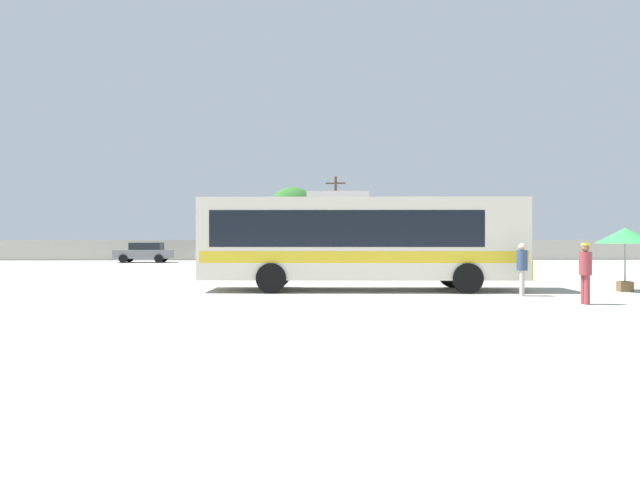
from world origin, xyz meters
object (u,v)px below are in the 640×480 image
object	(u,v)px
vendor_umbrella_secondary_green	(625,237)
roadside_tree_midleft	(293,208)
utility_pole_near	(336,216)
parked_car_leftmost_grey	(145,252)
parked_car_second_silver	(224,252)
roadside_tree_left	(215,214)
passenger_waiting_on_apron	(585,269)
parked_car_third_silver	(311,252)
coach_bus_cream_yellow	(358,238)
attendant_by_bus_door	(522,266)

from	to	relation	value
vendor_umbrella_secondary_green	roadside_tree_midleft	xyz separation A→B (m)	(-12.47, 34.52, 2.78)
utility_pole_near	parked_car_leftmost_grey	bearing A→B (deg)	-152.48
parked_car_second_silver	roadside_tree_left	distance (m)	11.00
parked_car_leftmost_grey	vendor_umbrella_secondary_green	bearing A→B (deg)	-46.33
passenger_waiting_on_apron	roadside_tree_midleft	world-z (taller)	roadside_tree_midleft
parked_car_second_silver	parked_car_leftmost_grey	bearing A→B (deg)	-178.94
parked_car_leftmost_grey	parked_car_third_silver	distance (m)	12.74
passenger_waiting_on_apron	parked_car_third_silver	xyz separation A→B (m)	(-7.58, 28.53, -0.21)
roadside_tree_midleft	parked_car_third_silver	bearing A→B (deg)	-80.74
coach_bus_cream_yellow	utility_pole_near	size ratio (longest dim) A/B	1.57
coach_bus_cream_yellow	parked_car_third_silver	world-z (taller)	coach_bus_cream_yellow
vendor_umbrella_secondary_green	parked_car_second_silver	distance (m)	30.44
parked_car_leftmost_grey	utility_pole_near	distance (m)	17.26
parked_car_third_silver	passenger_waiting_on_apron	bearing A→B (deg)	-75.13
coach_bus_cream_yellow	utility_pole_near	distance (m)	31.83
parked_car_leftmost_grey	coach_bus_cream_yellow	bearing A→B (deg)	-59.32
passenger_waiting_on_apron	utility_pole_near	distance (m)	36.90
roadside_tree_left	roadside_tree_midleft	size ratio (longest dim) A/B	0.86
parked_car_second_silver	utility_pole_near	size ratio (longest dim) A/B	0.56
utility_pole_near	parked_car_third_silver	bearing A→B (deg)	-106.44
parked_car_leftmost_grey	parked_car_second_silver	world-z (taller)	parked_car_leftmost_grey
vendor_umbrella_secondary_green	roadside_tree_left	size ratio (longest dim) A/B	0.40
attendant_by_bus_door	vendor_umbrella_secondary_green	world-z (taller)	vendor_umbrella_secondary_green
passenger_waiting_on_apron	roadside_tree_left	xyz separation A→B (m)	(-16.52, 38.89, 3.16)
passenger_waiting_on_apron	vendor_umbrella_secondary_green	world-z (taller)	vendor_umbrella_secondary_green
parked_car_second_silver	attendant_by_bus_door	bearing A→B (deg)	-63.00
vendor_umbrella_secondary_green	parked_car_leftmost_grey	size ratio (longest dim) A/B	0.53
passenger_waiting_on_apron	roadside_tree_left	distance (m)	42.37
attendant_by_bus_door	roadside_tree_left	xyz separation A→B (m)	(-15.60, 36.44, 3.18)
coach_bus_cream_yellow	parked_car_leftmost_grey	size ratio (longest dim) A/B	2.70
roadside_tree_midleft	attendant_by_bus_door	bearing A→B (deg)	-77.04
attendant_by_bus_door	roadside_tree_midleft	world-z (taller)	roadside_tree_midleft
coach_bus_cream_yellow	attendant_by_bus_door	xyz separation A→B (m)	(5.21, -2.20, -0.92)
attendant_by_bus_door	parked_car_third_silver	xyz separation A→B (m)	(-6.66, 26.08, -0.19)
parked_car_third_silver	vendor_umbrella_secondary_green	bearing A→B (deg)	-66.25
attendant_by_bus_door	parked_car_second_silver	bearing A→B (deg)	117.00
parked_car_second_silver	roadside_tree_left	size ratio (longest dim) A/B	0.72
parked_car_leftmost_grey	parked_car_second_silver	xyz separation A→B (m)	(6.03, 0.11, -0.04)
passenger_waiting_on_apron	roadside_tree_left	size ratio (longest dim) A/B	0.31
vendor_umbrella_secondary_green	parked_car_third_silver	distance (m)	26.99
utility_pole_near	roadside_tree_left	distance (m)	11.54
passenger_waiting_on_apron	roadside_tree_left	bearing A→B (deg)	113.01
attendant_by_bus_door	vendor_umbrella_secondary_green	size ratio (longest dim) A/B	0.76
attendant_by_bus_door	utility_pole_near	distance (m)	34.36
passenger_waiting_on_apron	roadside_tree_midleft	size ratio (longest dim) A/B	0.27
passenger_waiting_on_apron	vendor_umbrella_secondary_green	size ratio (longest dim) A/B	0.78
coach_bus_cream_yellow	attendant_by_bus_door	size ratio (longest dim) A/B	6.73
vendor_umbrella_secondary_green	utility_pole_near	distance (m)	33.72
parked_car_second_silver	vendor_umbrella_secondary_green	bearing A→B (deg)	-54.72
coach_bus_cream_yellow	parked_car_third_silver	size ratio (longest dim) A/B	2.83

